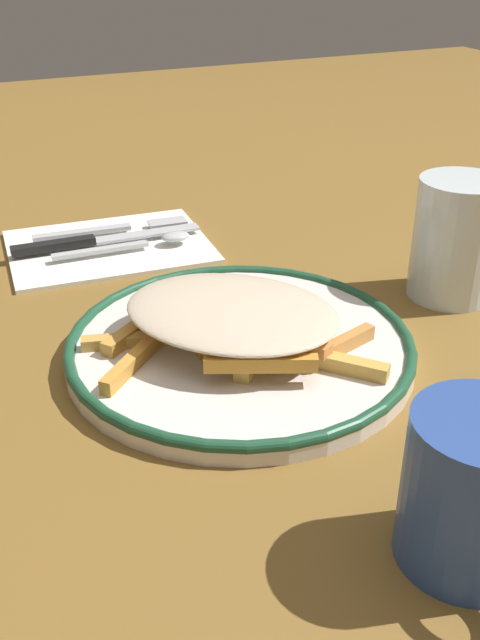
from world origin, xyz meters
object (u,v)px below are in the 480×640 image
at_px(knife, 91,241).
at_px(water_glass, 456,239).
at_px(fork, 112,229).
at_px(napkin, 109,245).
at_px(coffee_mug, 476,492).
at_px(plate, 240,345).
at_px(spoon, 146,242).
at_px(fries_heap, 232,319).

height_order(knife, water_glass, water_glass).
bearing_deg(fork, napkin, -24.23).
distance_m(knife, coffee_mug, 0.53).
bearing_deg(water_glass, napkin, -132.19).
bearing_deg(water_glass, fork, -136.47).
distance_m(water_glass, coffee_mug, 0.34).
height_order(napkin, knife, knife).
relative_size(plate, coffee_mug, 2.66).
relative_size(spoon, coffee_mug, 1.40).
relative_size(knife, water_glass, 1.82).
distance_m(fries_heap, napkin, 0.27).
relative_size(fork, spoon, 1.16).
xyz_separation_m(fries_heap, spoon, (-0.24, 0.00, -0.02)).
relative_size(fries_heap, water_glass, 1.99).
bearing_deg(fork, coffee_mug, 5.61).
bearing_deg(water_glass, spoon, -132.50).
xyz_separation_m(spoon, coffee_mug, (0.49, 0.03, 0.03)).
distance_m(napkin, coffee_mug, 0.53).
bearing_deg(fork, plate, 5.21).
relative_size(spoon, water_glass, 1.32).
xyz_separation_m(napkin, water_glass, (0.25, 0.27, 0.05)).
relative_size(plate, knife, 1.38).
relative_size(fries_heap, knife, 1.10).
relative_size(knife, spoon, 1.38).
bearing_deg(fries_heap, water_glass, 94.94).
bearing_deg(spoon, plate, 1.01).
bearing_deg(coffee_mug, knife, -170.76).
distance_m(napkin, fork, 0.03).
bearing_deg(coffee_mug, fork, -174.39).
distance_m(plate, fork, 0.30).
relative_size(napkin, fork, 1.23).
bearing_deg(plate, napkin, -171.71).
bearing_deg(spoon, fries_heap, -0.63).
xyz_separation_m(fries_heap, fork, (-0.29, -0.02, -0.02)).
height_order(napkin, coffee_mug, coffee_mug).
distance_m(plate, spoon, 0.24).
bearing_deg(fork, knife, -49.69).
height_order(plate, spoon, same).
xyz_separation_m(plate, napkin, (-0.27, -0.04, -0.01)).
height_order(fork, knife, knife).
xyz_separation_m(plate, fork, (-0.30, -0.03, 0.00)).
bearing_deg(knife, spoon, 60.87).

